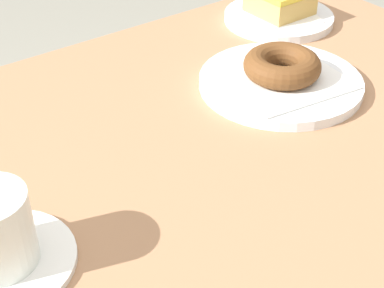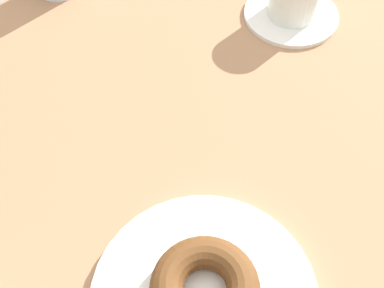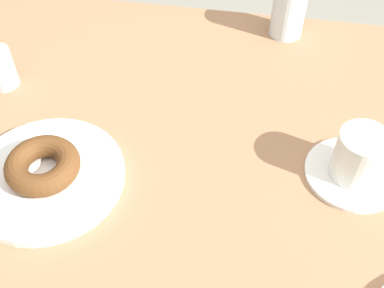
% 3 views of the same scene
% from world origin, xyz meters
% --- Properties ---
extents(ground_plane, '(6.00, 6.00, 0.00)m').
position_xyz_m(ground_plane, '(0.00, 0.00, 0.00)').
color(ground_plane, gray).
extents(table, '(1.30, 0.82, 0.74)m').
position_xyz_m(table, '(0.00, 0.00, 0.67)').
color(table, '#9C704E').
rests_on(table, ground_plane).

